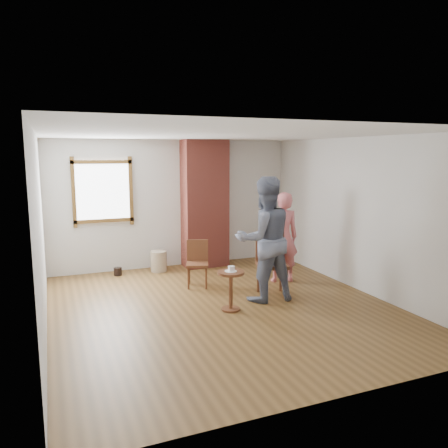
{
  "coord_description": "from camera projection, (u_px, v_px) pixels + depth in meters",
  "views": [
    {
      "loc": [
        -2.37,
        -5.92,
        2.32
      ],
      "look_at": [
        0.34,
        0.8,
        1.15
      ],
      "focal_mm": 35.0,
      "sensor_mm": 36.0,
      "label": 1
    }
  ],
  "objects": [
    {
      "name": "ground",
      "position": [
        223.0,
        307.0,
        6.67
      ],
      "size": [
        5.5,
        5.5,
        0.0
      ],
      "primitive_type": "plane",
      "color": "brown",
      "rests_on": "ground"
    },
    {
      "name": "room_shell",
      "position": [
        205.0,
        186.0,
        6.92
      ],
      "size": [
        5.04,
        5.52,
        2.62
      ],
      "color": "silver",
      "rests_on": "ground"
    },
    {
      "name": "brick_chimney",
      "position": [
        205.0,
        204.0,
        8.97
      ],
      "size": [
        0.9,
        0.5,
        2.6
      ],
      "primitive_type": "cube",
      "color": "#AD4A3D",
      "rests_on": "ground"
    },
    {
      "name": "stoneware_crock",
      "position": [
        159.0,
        261.0,
        8.68
      ],
      "size": [
        0.39,
        0.39,
        0.41
      ],
      "primitive_type": "cylinder",
      "rotation": [
        0.0,
        0.0,
        0.25
      ],
      "color": "tan",
      "rests_on": "ground"
    },
    {
      "name": "dark_pot",
      "position": [
        118.0,
        271.0,
        8.4
      ],
      "size": [
        0.16,
        0.16,
        0.15
      ],
      "primitive_type": "cylinder",
      "rotation": [
        0.0,
        0.0,
        -0.07
      ],
      "color": "black",
      "rests_on": "ground"
    },
    {
      "name": "dining_chair_left",
      "position": [
        197.0,
        261.0,
        7.7
      ],
      "size": [
        0.48,
        0.48,
        0.81
      ],
      "rotation": [
        0.0,
        0.0,
        -0.34
      ],
      "color": "brown",
      "rests_on": "ground"
    },
    {
      "name": "dining_chair_right",
      "position": [
        271.0,
        260.0,
        7.25
      ],
      "size": [
        0.59,
        0.59,
        1.03
      ],
      "rotation": [
        0.0,
        0.0,
        -0.29
      ],
      "color": "brown",
      "rests_on": "ground"
    },
    {
      "name": "side_table",
      "position": [
        231.0,
        284.0,
        6.49
      ],
      "size": [
        0.4,
        0.4,
        0.6
      ],
      "color": "brown",
      "rests_on": "ground"
    },
    {
      "name": "cake_plate",
      "position": [
        231.0,
        271.0,
        6.45
      ],
      "size": [
        0.18,
        0.18,
        0.01
      ],
      "primitive_type": "cylinder",
      "color": "white",
      "rests_on": "side_table"
    },
    {
      "name": "cake_slice",
      "position": [
        231.0,
        269.0,
        6.45
      ],
      "size": [
        0.08,
        0.07,
        0.06
      ],
      "primitive_type": "cube",
      "color": "white",
      "rests_on": "cake_plate"
    },
    {
      "name": "man",
      "position": [
        264.0,
        239.0,
        6.87
      ],
      "size": [
        0.97,
        0.76,
        1.98
      ],
      "primitive_type": "imported",
      "rotation": [
        0.0,
        0.0,
        3.13
      ],
      "color": "#141A37",
      "rests_on": "ground"
    },
    {
      "name": "person_pink",
      "position": [
        282.0,
        237.0,
        7.91
      ],
      "size": [
        0.67,
        0.51,
        1.64
      ],
      "primitive_type": "imported",
      "rotation": [
        0.0,
        0.0,
        2.94
      ],
      "color": "#D66B70",
      "rests_on": "ground"
    }
  ]
}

